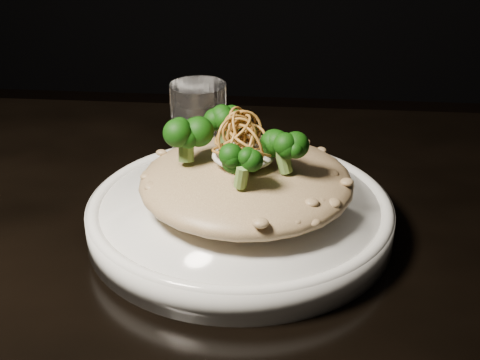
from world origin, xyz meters
name	(u,v)px	position (x,y,z in m)	size (l,w,h in m)	color
table	(214,336)	(0.00, 0.00, 0.67)	(1.10, 0.80, 0.75)	black
plate	(240,217)	(0.02, 0.06, 0.77)	(0.29, 0.29, 0.03)	white
risotto	(246,182)	(0.03, 0.06, 0.80)	(0.20, 0.20, 0.04)	brown
broccoli	(238,135)	(0.02, 0.06, 0.85)	(0.15, 0.15, 0.05)	black
cheese	(243,155)	(0.02, 0.06, 0.83)	(0.06, 0.06, 0.02)	silver
shallots	(239,130)	(0.02, 0.06, 0.86)	(0.05, 0.05, 0.03)	brown
drinking_glass	(199,131)	(-0.04, 0.18, 0.80)	(0.06, 0.06, 0.11)	silver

